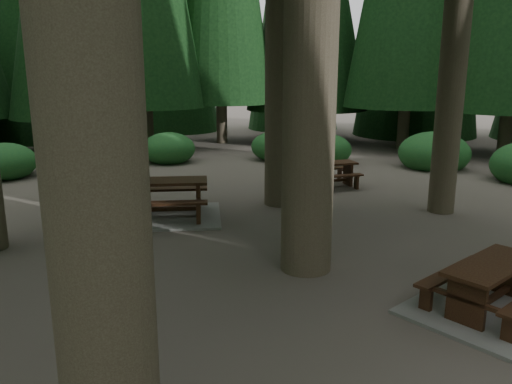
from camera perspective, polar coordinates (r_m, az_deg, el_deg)
name	(u,v)px	position (r m, az deg, el deg)	size (l,w,h in m)	color
ground	(268,280)	(8.03, 1.34, -10.07)	(80.00, 80.00, 0.00)	#584F48
picnic_table_a	(489,296)	(7.65, 25.05, -10.73)	(2.53, 2.29, 0.72)	gray
picnic_table_c	(163,204)	(11.48, -10.61, -1.39)	(3.12, 2.83, 0.87)	gray
picnic_table_d	(328,170)	(14.55, 8.19, 2.46)	(1.79, 1.51, 0.71)	black
shrub_ring	(286,237)	(8.81, 3.41, -5.14)	(23.86, 24.64, 1.49)	#21622D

